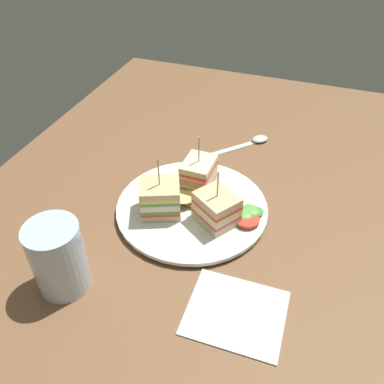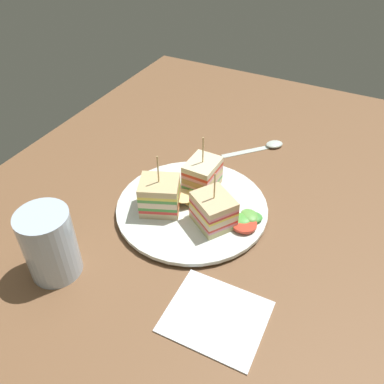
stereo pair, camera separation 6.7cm
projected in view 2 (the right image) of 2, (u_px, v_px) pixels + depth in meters
The scene contains 10 objects.
ground_plane at pixel (192, 215), 70.36cm from camera, with size 117.90×79.97×1.80cm, color brown.
plate at pixel (192, 208), 69.31cm from camera, with size 25.85×25.85×1.24cm.
sandwich_wedge_0 at pixel (213, 210), 64.14cm from camera, with size 8.00×8.29×9.94cm.
sandwich_wedge_1 at pixel (202, 175), 71.09cm from camera, with size 6.52×5.17×10.43cm.
sandwich_wedge_2 at pixel (160, 195), 66.63cm from camera, with size 7.60×8.05×10.69cm.
chip_pile at pixel (192, 197), 69.17cm from camera, with size 7.57×7.49×1.83cm.
salad_garnish at pixel (244, 219), 65.49cm from camera, with size 6.57×6.31×1.43cm.
spoon at pixel (267, 146), 84.63cm from camera, with size 11.25×10.81×1.00cm.
napkin at pixel (216, 316), 53.55cm from camera, with size 11.16×12.95×0.50cm, color white.
drinking_glass at pixel (51, 248), 56.89cm from camera, with size 7.38×7.38×10.93cm.
Camera 2 is at (-45.80, -23.54, 47.21)cm, focal length 37.77 mm.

